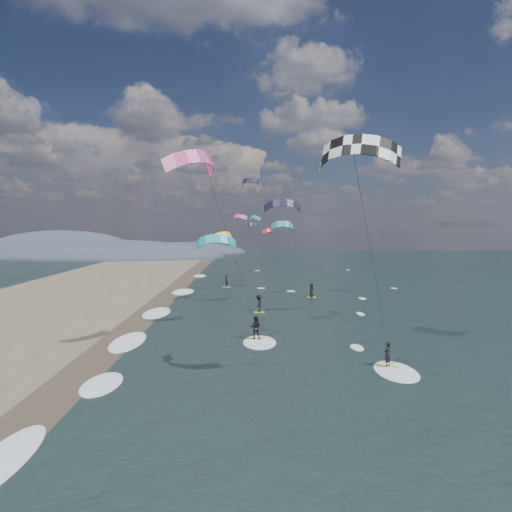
{
  "coord_description": "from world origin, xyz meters",
  "views": [
    {
      "loc": [
        -1.64,
        -18.33,
        9.25
      ],
      "look_at": [
        -1.0,
        12.0,
        7.0
      ],
      "focal_mm": 30.0,
      "sensor_mm": 36.0,
      "label": 1
    }
  ],
  "objects": [
    {
      "name": "kitesurfer_near_a",
      "position": [
        4.31,
        3.68,
        10.47
      ],
      "size": [
        7.79,
        9.06,
        14.18
      ],
      "color": "#CADB26",
      "rests_on": "ground"
    },
    {
      "name": "coastal_hills",
      "position": [
        -44.84,
        107.86,
        0.0
      ],
      "size": [
        80.0,
        41.0,
        15.0
      ],
      "color": "#3D4756",
      "rests_on": "ground"
    },
    {
      "name": "wet_sand_strip",
      "position": [
        -12.0,
        10.0,
        0.0
      ],
      "size": [
        3.0,
        240.0,
        0.0
      ],
      "primitive_type": "cube",
      "color": "#382D23",
      "rests_on": "ground"
    },
    {
      "name": "bg_kite_field",
      "position": [
        0.37,
        52.93,
        10.21
      ],
      "size": [
        12.93,
        73.02,
        9.27
      ],
      "color": "yellow",
      "rests_on": "ground"
    },
    {
      "name": "kitesurfer_near_b",
      "position": [
        -3.38,
        11.08,
        9.68
      ],
      "size": [
        7.03,
        9.48,
        14.55
      ],
      "color": "#CADB26",
      "rests_on": "ground"
    },
    {
      "name": "ground",
      "position": [
        0.0,
        0.0,
        0.0
      ],
      "size": [
        260.0,
        260.0,
        0.0
      ],
      "primitive_type": "plane",
      "color": "black",
      "rests_on": "ground"
    },
    {
      "name": "shoreline_surf",
      "position": [
        -10.8,
        14.75,
        0.0
      ],
      "size": [
        2.4,
        79.4,
        0.11
      ],
      "color": "white",
      "rests_on": "ground"
    },
    {
      "name": "far_kitesurfers",
      "position": [
        0.77,
        32.29,
        0.92
      ],
      "size": [
        12.36,
        19.27,
        1.86
      ],
      "color": "#CADB26",
      "rests_on": "ground"
    }
  ]
}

